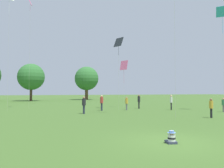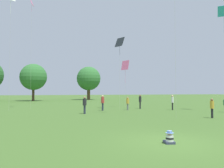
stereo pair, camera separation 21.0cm
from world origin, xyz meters
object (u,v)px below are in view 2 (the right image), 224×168
object	(u,v)px
person_standing_7	(212,106)
kite_6	(120,43)
person_standing_0	(85,104)
kite_4	(32,8)
distant_tree_0	(89,79)
kite_1	(11,1)
kite_3	(224,13)
person_standing_5	(103,101)
person_standing_4	(128,102)
person_standing_3	(172,101)
kite_0	(125,66)
distant_tree_1	(33,77)
person_standing_6	(140,100)
seated_toddler	(169,138)

from	to	relation	value
person_standing_7	kite_6	xyz separation A→B (m)	(-3.83, 11.37, 7.48)
person_standing_0	kite_4	world-z (taller)	kite_4
distant_tree_0	kite_4	bearing A→B (deg)	-116.64
kite_1	kite_3	distance (m)	24.55
person_standing_5	person_standing_4	bearing A→B (deg)	122.65
person_standing_7	kite_1	bearing A→B (deg)	20.39
kite_3	kite_6	bearing A→B (deg)	54.92
person_standing_3	kite_0	world-z (taller)	kite_0
kite_6	distant_tree_0	world-z (taller)	distant_tree_0
person_standing_3	kite_6	distance (m)	9.79
person_standing_4	kite_1	bearing A→B (deg)	47.22
kite_0	kite_4	size ratio (longest dim) A/B	0.46
distant_tree_1	kite_6	bearing A→B (deg)	-70.87
kite_0	person_standing_6	bearing A→B (deg)	38.20
person_standing_5	distant_tree_1	world-z (taller)	distant_tree_1
person_standing_5	person_standing_6	xyz separation A→B (m)	(5.44, 1.06, 0.02)
person_standing_7	distant_tree_1	world-z (taller)	distant_tree_1
person_standing_3	kite_3	world-z (taller)	kite_3
kite_4	distant_tree_1	size ratio (longest dim) A/B	1.60
person_standing_0	person_standing_4	distance (m)	6.41
person_standing_4	person_standing_5	bearing A→B (deg)	52.76
kite_1	kite_4	bearing A→B (deg)	74.39
person_standing_5	kite_3	bearing A→B (deg)	106.21
person_standing_0	kite_1	distance (m)	14.89
person_standing_5	kite_0	world-z (taller)	kite_0
person_standing_4	person_standing_6	size ratio (longest dim) A/B	0.87
person_standing_3	kite_0	bearing A→B (deg)	53.66
person_standing_4	seated_toddler	bearing A→B (deg)	131.97
kite_1	distant_tree_0	distance (m)	37.47
seated_toddler	distant_tree_1	xyz separation A→B (m)	(-5.73, 48.23, 5.58)
person_standing_3	kite_3	xyz separation A→B (m)	(4.68, -3.43, 10.11)
kite_3	person_standing_5	bearing A→B (deg)	65.51
person_standing_6	kite_1	bearing A→B (deg)	-159.49
kite_3	distant_tree_1	xyz separation A→B (m)	(-20.71, 37.21, -5.42)
person_standing_0	person_standing_6	xyz separation A→B (m)	(8.25, 4.05, 0.08)
kite_6	person_standing_5	bearing A→B (deg)	-43.17
person_standing_0	person_standing_6	world-z (taller)	person_standing_6
person_standing_6	distant_tree_1	world-z (taller)	distant_tree_1
distant_tree_1	person_standing_5	bearing A→B (deg)	-76.06
person_standing_6	seated_toddler	bearing A→B (deg)	-87.23
seated_toddler	person_standing_6	world-z (taller)	person_standing_6
person_standing_7	kite_4	xyz separation A→B (m)	(-14.56, 15.87, 12.27)
person_standing_5	kite_1	world-z (taller)	kite_1
seated_toddler	kite_1	bearing A→B (deg)	127.33
seated_toddler	kite_4	xyz separation A→B (m)	(-5.93, 22.36, 13.02)
person_standing_6	person_standing_7	xyz separation A→B (m)	(1.07, -11.13, -0.12)
person_standing_7	kite_4	world-z (taller)	kite_4
person_standing_7	kite_0	xyz separation A→B (m)	(-1.90, 14.13, 4.94)
person_standing_3	kite_6	bearing A→B (deg)	81.80
seated_toddler	kite_4	world-z (taller)	kite_4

